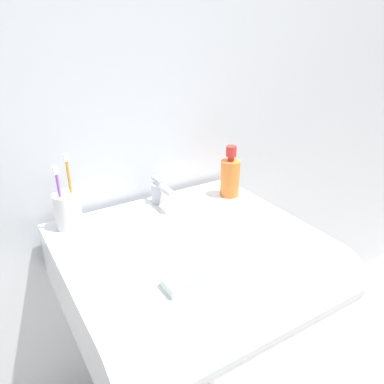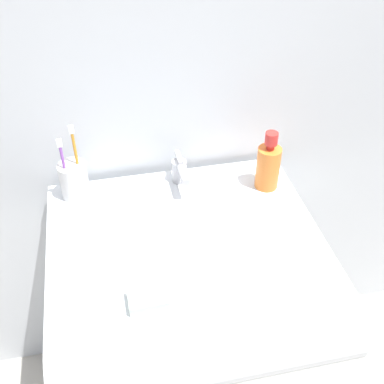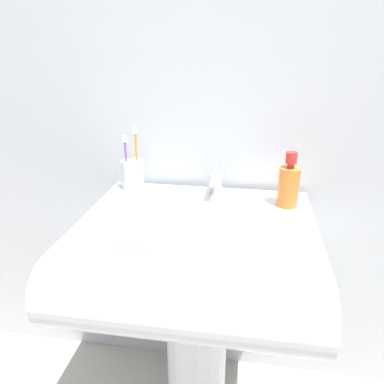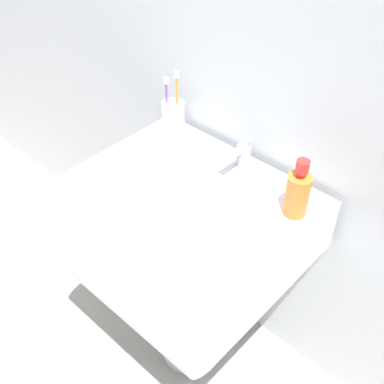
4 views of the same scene
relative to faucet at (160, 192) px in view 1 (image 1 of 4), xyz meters
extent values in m
cube|color=silver|center=(-0.03, 0.11, 0.40)|extent=(5.00, 0.05, 2.40)
cylinder|color=white|center=(-0.03, -0.19, -0.50)|extent=(0.18, 0.18, 0.59)
cube|color=white|center=(-0.03, -0.19, -0.12)|extent=(0.63, 0.50, 0.16)
cylinder|color=white|center=(-0.03, -0.44, -0.12)|extent=(0.63, 0.16, 0.16)
cylinder|color=#B7B7BC|center=(0.00, 0.01, -0.01)|extent=(0.04, 0.04, 0.06)
cylinder|color=#B7B7BC|center=(0.00, -0.03, 0.02)|extent=(0.02, 0.09, 0.02)
cube|color=#B7B7BC|center=(0.00, 0.01, 0.03)|extent=(0.01, 0.06, 0.01)
cylinder|color=white|center=(-0.27, 0.01, 0.01)|extent=(0.07, 0.07, 0.10)
cylinder|color=purple|center=(-0.28, 0.00, 0.04)|extent=(0.01, 0.01, 0.14)
cube|color=white|center=(-0.28, 0.00, 0.12)|extent=(0.01, 0.01, 0.02)
cylinder|color=orange|center=(-0.25, 0.01, 0.06)|extent=(0.01, 0.01, 0.17)
cube|color=white|center=(-0.25, 0.01, 0.15)|extent=(0.01, 0.01, 0.02)
cylinder|color=orange|center=(0.22, -0.06, 0.02)|extent=(0.06, 0.06, 0.12)
cylinder|color=red|center=(0.22, -0.06, 0.08)|extent=(0.02, 0.02, 0.01)
cylinder|color=red|center=(0.22, -0.06, 0.10)|extent=(0.03, 0.03, 0.03)
cube|color=silver|center=(-0.14, -0.37, -0.03)|extent=(0.08, 0.06, 0.02)
camera|label=1|loc=(-0.45, -0.91, 0.46)|focal=35.00mm
camera|label=2|loc=(-0.18, -0.98, 0.74)|focal=45.00mm
camera|label=3|loc=(0.10, -1.09, 0.40)|focal=35.00mm
camera|label=4|loc=(0.63, -0.88, 0.78)|focal=45.00mm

